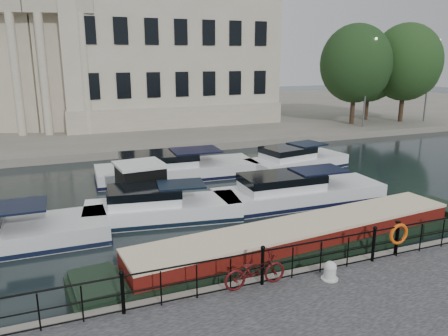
% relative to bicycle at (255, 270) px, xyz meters
% --- Properties ---
extents(ground_plane, '(160.00, 160.00, 0.00)m').
position_rel_bicycle_xyz_m(ground_plane, '(0.25, 2.27, -1.05)').
color(ground_plane, black).
rests_on(ground_plane, ground).
extents(far_bank, '(120.00, 42.00, 0.55)m').
position_rel_bicycle_xyz_m(far_bank, '(0.25, 41.27, -0.78)').
color(far_bank, '#6B665B').
rests_on(far_bank, ground_plane).
extents(railing, '(24.14, 0.14, 1.22)m').
position_rel_bicycle_xyz_m(railing, '(0.25, 0.02, 0.15)').
color(railing, black).
rests_on(railing, near_quay).
extents(civic_building, '(53.55, 31.84, 16.85)m').
position_rel_bicycle_xyz_m(civic_building, '(-0.75, 36.97, 5.99)').
color(civic_building, '#ADA38C').
rests_on(civic_building, far_bank).
extents(lamp_posts, '(8.24, 1.55, 8.07)m').
position_rel_bicycle_xyz_m(lamp_posts, '(26.25, 22.96, 3.75)').
color(lamp_posts, '#59595B').
rests_on(lamp_posts, far_bank).
extents(bicycle, '(1.91, 0.68, 1.00)m').
position_rel_bicycle_xyz_m(bicycle, '(0.00, 0.00, 0.00)').
color(bicycle, '#4B0D0E').
rests_on(bicycle, near_quay).
extents(mooring_bollard, '(0.51, 0.51, 0.58)m').
position_rel_bicycle_xyz_m(mooring_bollard, '(2.26, -0.46, -0.23)').
color(mooring_bollard, beige).
rests_on(mooring_bollard, near_quay).
extents(life_ring_post, '(0.74, 0.20, 1.21)m').
position_rel_bicycle_xyz_m(life_ring_post, '(5.27, 0.05, 0.26)').
color(life_ring_post, black).
rests_on(life_ring_post, near_quay).
extents(narrowboat, '(16.28, 3.62, 1.59)m').
position_rel_bicycle_xyz_m(narrowboat, '(3.00, 2.26, -0.69)').
color(narrowboat, black).
rests_on(narrowboat, ground_plane).
extents(harbour_hut, '(3.19, 2.74, 2.18)m').
position_rel_bicycle_xyz_m(harbour_hut, '(-1.34, 9.77, -0.10)').
color(harbour_hut, '#6B665B').
rests_on(harbour_hut, ground_plane).
extents(cabin_cruisers, '(25.76, 10.31, 1.99)m').
position_rel_bicycle_xyz_m(cabin_cruisers, '(0.91, 10.05, -0.68)').
color(cabin_cruisers, silver).
rests_on(cabin_cruisers, ground_plane).
extents(trees, '(12.34, 8.98, 9.66)m').
position_rel_bicycle_xyz_m(trees, '(25.59, 24.92, 4.91)').
color(trees, black).
rests_on(trees, far_bank).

